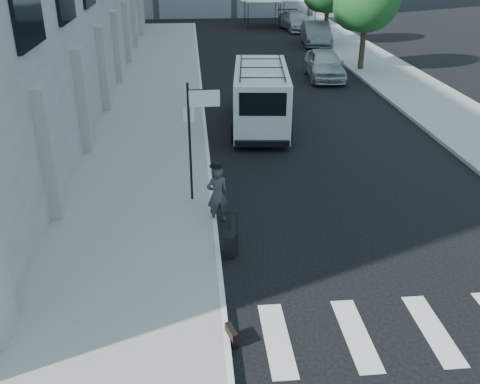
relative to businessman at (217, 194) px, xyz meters
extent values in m
plane|color=black|center=(1.90, -2.00, -0.83)|extent=(120.00, 120.00, 0.00)
cube|color=gray|center=(-2.35, 14.00, -0.76)|extent=(4.50, 48.00, 0.15)
cube|color=gray|center=(10.90, 18.00, -0.76)|extent=(4.00, 56.00, 0.15)
cylinder|color=black|center=(-0.70, 1.20, 1.07)|extent=(0.07, 0.07, 3.50)
cube|color=white|center=(-0.70, 1.22, 1.92)|extent=(0.30, 0.03, 0.42)
cube|color=white|center=(-0.25, 1.20, 2.37)|extent=(0.85, 0.06, 0.45)
cylinder|color=black|center=(9.50, 18.00, 0.57)|extent=(0.32, 0.32, 2.80)
sphere|color=#143F1B|center=(9.10, 18.60, 2.73)|extent=(2.66, 2.66, 2.66)
cylinder|color=black|center=(9.50, 27.00, 0.57)|extent=(0.32, 0.32, 2.80)
cylinder|color=black|center=(4.50, 34.60, 0.27)|extent=(0.06, 0.06, 2.20)
cylinder|color=black|center=(7.30, 34.60, 0.27)|extent=(0.06, 0.06, 2.20)
cylinder|color=black|center=(4.50, 37.40, 0.27)|extent=(0.06, 0.06, 2.20)
cylinder|color=black|center=(7.30, 37.40, 0.27)|extent=(0.06, 0.06, 2.20)
cube|color=white|center=(5.90, 36.00, 1.42)|extent=(3.00, 3.00, 0.12)
cylinder|color=black|center=(7.70, 35.10, 0.27)|extent=(0.06, 0.06, 2.20)
cylinder|color=black|center=(10.50, 35.10, 0.27)|extent=(0.06, 0.06, 2.20)
cylinder|color=black|center=(7.70, 37.90, 0.27)|extent=(0.06, 0.06, 2.20)
cylinder|color=black|center=(10.50, 37.90, 0.27)|extent=(0.06, 0.06, 2.20)
cube|color=white|center=(9.10, 36.50, 1.42)|extent=(3.00, 3.00, 0.12)
imported|color=#38373A|center=(0.00, 0.00, 0.00)|extent=(0.69, 0.55, 1.66)
cube|color=black|center=(0.00, -5.00, -0.66)|extent=(0.24, 0.46, 0.34)
cube|color=black|center=(0.23, -1.80, -0.53)|extent=(0.39, 0.48, 0.60)
cylinder|color=black|center=(0.20, -1.59, 0.02)|extent=(0.02, 0.02, 0.57)
cylinder|color=black|center=(0.40, -1.66, 0.02)|extent=(0.02, 0.02, 0.57)
cube|color=black|center=(0.30, -1.62, 0.30)|extent=(0.22, 0.11, 0.03)
cube|color=silver|center=(2.23, 8.13, 0.49)|extent=(2.73, 5.94, 2.24)
cube|color=silver|center=(2.57, 11.25, -0.03)|extent=(2.11, 1.17, 1.17)
cube|color=black|center=(1.93, 5.29, 0.98)|extent=(1.70, 0.27, 0.85)
cylinder|color=black|center=(1.44, 10.25, -0.43)|extent=(0.38, 0.84, 0.81)
cylinder|color=black|center=(3.45, 10.03, -0.43)|extent=(0.38, 0.84, 0.81)
cylinder|color=black|center=(1.02, 6.33, -0.43)|extent=(0.38, 0.84, 0.81)
cylinder|color=black|center=(3.04, 6.11, -0.43)|extent=(0.38, 0.84, 0.81)
imported|color=#AAAEB2|center=(6.90, 16.39, -0.02)|extent=(2.24, 4.87, 1.62)
imported|color=#525359|center=(8.70, 26.59, 0.03)|extent=(2.34, 5.37, 1.72)
imported|color=#A8AAB0|center=(8.59, 33.94, -0.07)|extent=(2.78, 5.49, 1.53)
camera|label=1|loc=(-0.59, -13.20, 6.35)|focal=40.00mm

